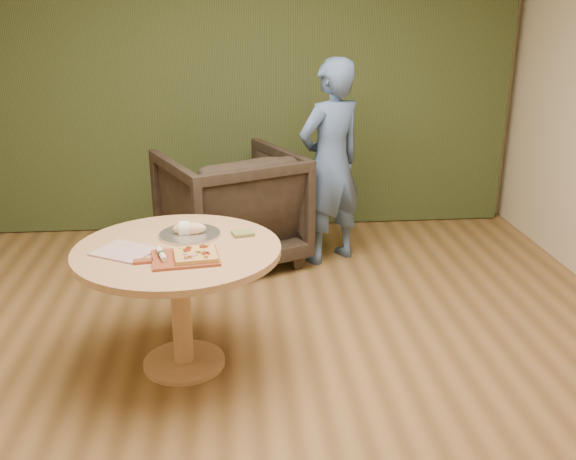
{
  "coord_description": "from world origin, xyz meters",
  "views": [
    {
      "loc": [
        -0.19,
        -2.99,
        2.05
      ],
      "look_at": [
        0.1,
        0.25,
        0.88
      ],
      "focal_mm": 40.0,
      "sensor_mm": 36.0,
      "label": 1
    }
  ],
  "objects_px": {
    "cutlery_roll": "(161,254)",
    "person_standing": "(331,163)",
    "pizza_paddle": "(183,258)",
    "serving_tray": "(190,234)",
    "flatbread_pizza": "(196,254)",
    "armchair": "(230,202)",
    "pedestal_table": "(179,270)",
    "bread_roll": "(188,229)"
  },
  "relations": [
    {
      "from": "flatbread_pizza",
      "to": "armchair",
      "type": "bearing_deg",
      "value": 84.0
    },
    {
      "from": "armchair",
      "to": "pedestal_table",
      "type": "bearing_deg",
      "value": 55.68
    },
    {
      "from": "armchair",
      "to": "bread_roll",
      "type": "bearing_deg",
      "value": 56.37
    },
    {
      "from": "pizza_paddle",
      "to": "serving_tray",
      "type": "height_order",
      "value": "serving_tray"
    },
    {
      "from": "flatbread_pizza",
      "to": "cutlery_roll",
      "type": "distance_m",
      "value": 0.18
    },
    {
      "from": "serving_tray",
      "to": "pedestal_table",
      "type": "bearing_deg",
      "value": -108.42
    },
    {
      "from": "pedestal_table",
      "to": "armchair",
      "type": "distance_m",
      "value": 1.62
    },
    {
      "from": "flatbread_pizza",
      "to": "person_standing",
      "type": "xyz_separation_m",
      "value": [
        0.99,
        1.75,
        0.05
      ]
    },
    {
      "from": "flatbread_pizza",
      "to": "pedestal_table",
      "type": "bearing_deg",
      "value": 120.63
    },
    {
      "from": "pedestal_table",
      "to": "flatbread_pizza",
      "type": "height_order",
      "value": "flatbread_pizza"
    },
    {
      "from": "serving_tray",
      "to": "flatbread_pizza",
      "type": "bearing_deg",
      "value": -82.2
    },
    {
      "from": "cutlery_roll",
      "to": "armchair",
      "type": "relative_size",
      "value": 0.19
    },
    {
      "from": "serving_tray",
      "to": "person_standing",
      "type": "bearing_deg",
      "value": 52.86
    },
    {
      "from": "serving_tray",
      "to": "pizza_paddle",
      "type": "bearing_deg",
      "value": -92.42
    },
    {
      "from": "cutlery_roll",
      "to": "serving_tray",
      "type": "relative_size",
      "value": 0.55
    },
    {
      "from": "pizza_paddle",
      "to": "flatbread_pizza",
      "type": "distance_m",
      "value": 0.07
    },
    {
      "from": "pedestal_table",
      "to": "cutlery_roll",
      "type": "relative_size",
      "value": 5.89
    },
    {
      "from": "cutlery_roll",
      "to": "person_standing",
      "type": "height_order",
      "value": "person_standing"
    },
    {
      "from": "cutlery_roll",
      "to": "pedestal_table",
      "type": "bearing_deg",
      "value": 51.99
    },
    {
      "from": "pedestal_table",
      "to": "armchair",
      "type": "bearing_deg",
      "value": 79.41
    },
    {
      "from": "flatbread_pizza",
      "to": "bread_roll",
      "type": "height_order",
      "value": "bread_roll"
    },
    {
      "from": "pizza_paddle",
      "to": "serving_tray",
      "type": "xyz_separation_m",
      "value": [
        0.02,
        0.37,
        -0.0
      ]
    },
    {
      "from": "pedestal_table",
      "to": "bread_roll",
      "type": "height_order",
      "value": "bread_roll"
    },
    {
      "from": "person_standing",
      "to": "flatbread_pizza",
      "type": "bearing_deg",
      "value": 30.22
    },
    {
      "from": "pizza_paddle",
      "to": "armchair",
      "type": "height_order",
      "value": "armchair"
    },
    {
      "from": "pedestal_table",
      "to": "bread_roll",
      "type": "bearing_deg",
      "value": 74.14
    },
    {
      "from": "serving_tray",
      "to": "bread_roll",
      "type": "relative_size",
      "value": 1.84
    },
    {
      "from": "cutlery_roll",
      "to": "person_standing",
      "type": "relative_size",
      "value": 0.12
    },
    {
      "from": "pedestal_table",
      "to": "person_standing",
      "type": "relative_size",
      "value": 0.7
    },
    {
      "from": "pizza_paddle",
      "to": "serving_tray",
      "type": "bearing_deg",
      "value": 80.13
    },
    {
      "from": "serving_tray",
      "to": "person_standing",
      "type": "height_order",
      "value": "person_standing"
    },
    {
      "from": "pedestal_table",
      "to": "person_standing",
      "type": "xyz_separation_m",
      "value": [
        1.1,
        1.56,
        0.21
      ]
    },
    {
      "from": "pedestal_table",
      "to": "pizza_paddle",
      "type": "height_order",
      "value": "pizza_paddle"
    },
    {
      "from": "flatbread_pizza",
      "to": "person_standing",
      "type": "relative_size",
      "value": 0.15
    },
    {
      "from": "bread_roll",
      "to": "flatbread_pizza",
      "type": "bearing_deg",
      "value": -80.85
    },
    {
      "from": "bread_roll",
      "to": "pizza_paddle",
      "type": "bearing_deg",
      "value": -91.03
    },
    {
      "from": "serving_tray",
      "to": "cutlery_roll",
      "type": "bearing_deg",
      "value": -110.16
    },
    {
      "from": "flatbread_pizza",
      "to": "bread_roll",
      "type": "bearing_deg",
      "value": 99.15
    },
    {
      "from": "bread_roll",
      "to": "armchair",
      "type": "distance_m",
      "value": 1.46
    },
    {
      "from": "cutlery_roll",
      "to": "armchair",
      "type": "height_order",
      "value": "armchair"
    },
    {
      "from": "flatbread_pizza",
      "to": "serving_tray",
      "type": "distance_m",
      "value": 0.37
    },
    {
      "from": "cutlery_roll",
      "to": "bread_roll",
      "type": "height_order",
      "value": "bread_roll"
    }
  ]
}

